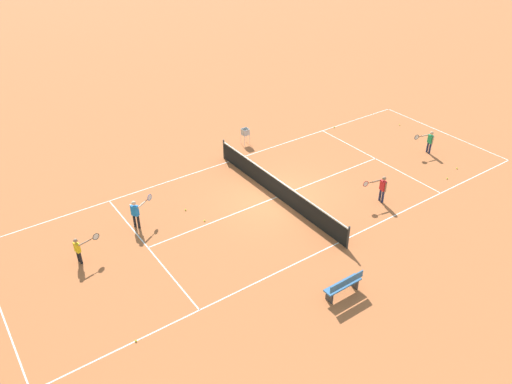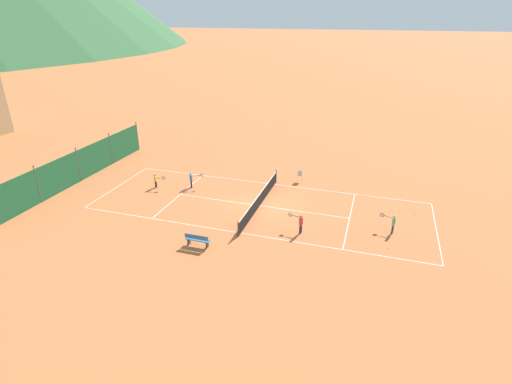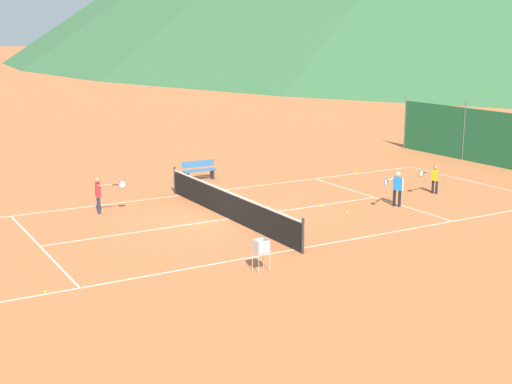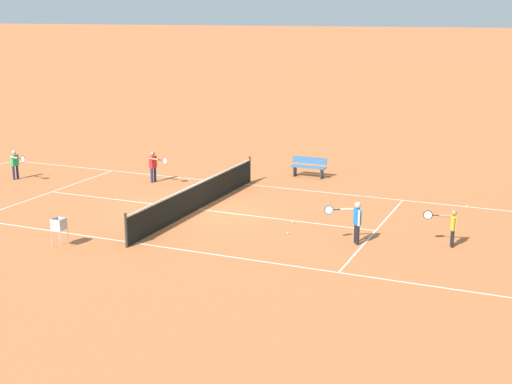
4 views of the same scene
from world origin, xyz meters
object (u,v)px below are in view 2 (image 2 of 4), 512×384
(tennis_net, at_px, (260,199))
(player_near_baseline, at_px, (393,223))
(ball_hopper, at_px, (300,174))
(courtside_bench, at_px, (197,240))
(player_far_baseline, at_px, (300,223))
(tennis_ball_near_corner, at_px, (366,196))
(tennis_ball_by_net_right, at_px, (388,248))
(tennis_ball_alley_right, at_px, (123,214))
(tennis_ball_service_box, at_px, (214,197))
(tennis_ball_alley_left, at_px, (366,247))
(tennis_ball_mid_court, at_px, (414,213))
(player_far_service, at_px, (191,179))
(player_near_service, at_px, (156,180))
(tennis_ball_by_net_left, at_px, (217,191))

(tennis_net, distance_m, player_near_baseline, 9.19)
(ball_hopper, relative_size, courtside_bench, 0.59)
(player_far_baseline, bearing_deg, tennis_net, 50.43)
(tennis_ball_near_corner, height_order, ball_hopper, ball_hopper)
(player_near_baseline, xyz_separation_m, tennis_ball_by_net_right, (-1.98, 0.17, -0.69))
(tennis_ball_alley_right, relative_size, tennis_ball_service_box, 1.00)
(player_near_baseline, bearing_deg, tennis_ball_alley_left, 148.79)
(tennis_net, height_order, tennis_ball_mid_court, tennis_net)
(player_far_service, distance_m, tennis_ball_alley_right, 6.25)
(courtside_bench, bearing_deg, tennis_net, -16.94)
(tennis_ball_alley_right, xyz_separation_m, tennis_ball_mid_court, (6.16, -19.31, 0.00))
(player_far_baseline, bearing_deg, courtside_bench, 121.65)
(player_near_service, height_order, player_near_baseline, player_near_baseline)
(tennis_ball_alley_left, bearing_deg, tennis_ball_service_box, 71.88)
(tennis_net, relative_size, ball_hopper, 10.31)
(courtside_bench, bearing_deg, player_near_service, 44.50)
(tennis_ball_alley_right, distance_m, tennis_ball_by_net_right, 17.69)
(player_near_service, distance_m, ball_hopper, 11.61)
(tennis_ball_mid_court, height_order, ball_hopper, ball_hopper)
(tennis_ball_by_net_right, bearing_deg, player_near_baseline, -4.93)
(player_far_baseline, xyz_separation_m, tennis_ball_by_net_right, (-0.16, -5.38, -0.72))
(tennis_ball_service_box, bearing_deg, player_far_service, 62.79)
(player_far_baseline, distance_m, tennis_ball_by_net_left, 8.74)
(tennis_net, distance_m, player_far_baseline, 4.64)
(tennis_ball_by_net_left, distance_m, ball_hopper, 6.96)
(courtside_bench, bearing_deg, tennis_ball_by_net_right, -73.46)
(tennis_ball_mid_court, bearing_deg, courtside_bench, 123.78)
(tennis_ball_by_net_right, distance_m, ball_hopper, 11.03)
(tennis_ball_alley_right, bearing_deg, ball_hopper, -48.23)
(ball_hopper, distance_m, courtside_bench, 12.23)
(ball_hopper, bearing_deg, tennis_ball_by_net_right, -139.73)
(player_near_baseline, bearing_deg, tennis_ball_mid_court, -25.04)
(tennis_ball_by_net_right, bearing_deg, player_near_service, 78.02)
(player_far_baseline, relative_size, tennis_ball_near_corner, 19.51)
(player_far_baseline, distance_m, tennis_ball_service_box, 7.96)
(player_near_baseline, bearing_deg, tennis_ball_by_net_right, 175.07)
(tennis_ball_by_net_right, distance_m, courtside_bench, 11.36)
(player_near_baseline, height_order, tennis_ball_mid_court, player_near_baseline)
(tennis_ball_by_net_left, height_order, tennis_ball_service_box, same)
(player_far_baseline, relative_size, courtside_bench, 0.86)
(player_far_service, relative_size, tennis_ball_mid_court, 19.74)
(tennis_ball_by_net_left, bearing_deg, tennis_net, -110.20)
(player_far_baseline, distance_m, tennis_ball_mid_court, 8.65)
(player_far_baseline, xyz_separation_m, tennis_ball_alley_left, (-0.51, -4.14, -0.72))
(tennis_net, bearing_deg, player_far_service, 76.02)
(tennis_ball_mid_court, relative_size, courtside_bench, 0.04)
(player_near_baseline, relative_size, tennis_ball_service_box, 18.67)
(player_near_service, relative_size, tennis_ball_service_box, 17.01)
(tennis_ball_service_box, xyz_separation_m, ball_hopper, (5.03, -5.50, 0.62))
(player_far_baseline, xyz_separation_m, tennis_ball_by_net_left, (4.40, 7.51, -0.72))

